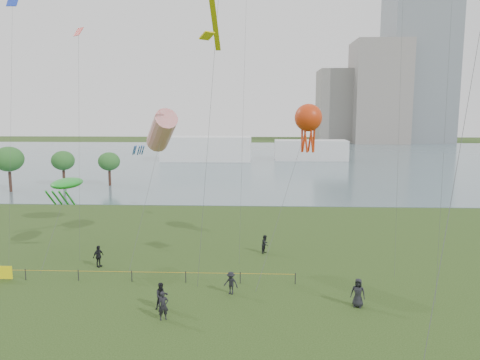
{
  "coord_description": "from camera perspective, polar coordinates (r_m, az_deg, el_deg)",
  "views": [
    {
      "loc": [
        1.31,
        -20.17,
        12.54
      ],
      "look_at": [
        0.0,
        10.0,
        8.0
      ],
      "focal_mm": 35.0,
      "sensor_mm": 36.0,
      "label": 1
    }
  ],
  "objects": [
    {
      "name": "spectator_a",
      "position": [
        30.92,
        -9.53,
        -13.76
      ],
      "size": [
        1.03,
        0.94,
        1.73
      ],
      "primitive_type": "imported",
      "rotation": [
        0.0,
        0.0,
        0.43
      ],
      "color": "black",
      "rests_on": "ground_plane"
    },
    {
      "name": "spectator_b",
      "position": [
        32.8,
        -1.11,
        -12.44
      ],
      "size": [
        1.16,
        0.9,
        1.58
      ],
      "primitive_type": "imported",
      "rotation": [
        0.0,
        0.0,
        -0.34
      ],
      "color": "black",
      "rests_on": "ground_plane"
    },
    {
      "name": "kite_creature",
      "position": [
        43.07,
        -20.34,
        -0.41
      ],
      "size": [
        2.34,
        7.4,
        6.68
      ],
      "rotation": [
        0.0,
        0.0,
        0.44
      ],
      "color": "#3F3F42"
    },
    {
      "name": "building_low",
      "position": [
        190.66,
        11.9,
        8.8
      ],
      "size": [
        16.0,
        18.0,
        28.0
      ],
      "primitive_type": "cube",
      "color": "slate",
      "rests_on": "ground_plane"
    },
    {
      "name": "spectator_f",
      "position": [
        29.46,
        -9.34,
        -14.9
      ],
      "size": [
        0.75,
        0.63,
        1.75
      ],
      "primitive_type": "imported",
      "rotation": [
        0.0,
        0.0,
        0.39
      ],
      "color": "black",
      "rests_on": "ground_plane"
    },
    {
      "name": "spectator_c",
      "position": [
        39.74,
        -16.88,
        -8.89
      ],
      "size": [
        0.87,
        1.12,
        1.77
      ],
      "primitive_type": "imported",
      "rotation": [
        0.0,
        0.0,
        1.08
      ],
      "color": "black",
      "rests_on": "ground_plane"
    },
    {
      "name": "pavilion_left",
      "position": [
        116.33,
        -4.09,
        3.82
      ],
      "size": [
        22.0,
        8.0,
        6.0
      ],
      "primitive_type": "cube",
      "color": "white",
      "rests_on": "ground_plane"
    },
    {
      "name": "kite_octopus",
      "position": [
        39.82,
        8.34,
        7.44
      ],
      "size": [
        5.44,
        9.73,
        13.06
      ],
      "rotation": [
        0.0,
        0.0,
        0.2
      ],
      "color": "#3F3F42"
    },
    {
      "name": "lake",
      "position": [
        120.82,
        1.86,
        2.59
      ],
      "size": [
        400.0,
        120.0,
        0.08
      ],
      "primitive_type": "cube",
      "color": "slate",
      "rests_on": "ground_plane"
    },
    {
      "name": "trees",
      "position": [
        80.29,
        -22.16,
        2.24
      ],
      "size": [
        17.36,
        10.68,
        7.01
      ],
      "color": "#321E17",
      "rests_on": "ground_plane"
    },
    {
      "name": "building_mid",
      "position": [
        187.68,
        16.53,
        10.17
      ],
      "size": [
        20.0,
        20.0,
        38.0
      ],
      "primitive_type": "cube",
      "color": "gray",
      "rests_on": "ground_plane"
    },
    {
      "name": "spectator_g",
      "position": [
        41.66,
        3.08,
        -7.81
      ],
      "size": [
        0.89,
        0.98,
        1.63
      ],
      "primitive_type": "imported",
      "rotation": [
        0.0,
        0.0,
        1.13
      ],
      "color": "black",
      "rests_on": "ground_plane"
    },
    {
      "name": "fence",
      "position": [
        38.03,
        -22.13,
        -10.47
      ],
      "size": [
        24.07,
        0.07,
        1.05
      ],
      "color": "black",
      "rests_on": "ground_plane"
    },
    {
      "name": "spectator_d",
      "position": [
        31.72,
        14.19,
        -13.18
      ],
      "size": [
        1.07,
        0.88,
        1.87
      ],
      "primitive_type": "imported",
      "rotation": [
        0.0,
        0.0,
        -0.36
      ],
      "color": "black",
      "rests_on": "ground_plane"
    },
    {
      "name": "kite_windsock",
      "position": [
        41.54,
        -9.55,
        5.93
      ],
      "size": [
        4.34,
        9.0,
        12.71
      ],
      "rotation": [
        0.0,
        0.0,
        0.08
      ],
      "color": "#3F3F42"
    },
    {
      "name": "pavilion_right",
      "position": [
        119.27,
        8.61,
        3.62
      ],
      "size": [
        18.0,
        7.0,
        5.0
      ],
      "primitive_type": "cube",
      "color": "silver",
      "rests_on": "ground_plane"
    }
  ]
}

